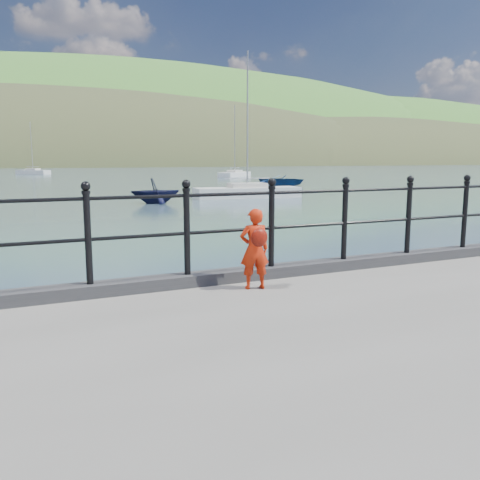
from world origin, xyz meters
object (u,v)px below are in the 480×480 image
launch_navy (155,191)px  sailboat_far (235,175)px  launch_blue (282,180)px  sailboat_near (247,193)px  railing (231,219)px  sailboat_deep (33,172)px  child (255,248)px

launch_navy → sailboat_far: size_ratio=0.27×
launch_blue → sailboat_near: sailboat_near is taller
launch_navy → sailboat_near: sailboat_near is taller
launch_blue → sailboat_near: bearing=-156.1°
railing → sailboat_far: size_ratio=1.75×
sailboat_far → railing: bearing=-155.7°
sailboat_near → sailboat_deep: 64.16m
railing → launch_blue: (22.56, 38.59, -1.32)m
launch_blue → launch_navy: launch_navy is taller
child → sailboat_far: (27.75, 62.51, -1.17)m
launch_blue → sailboat_near: 17.18m
railing → child: 0.59m
launch_blue → launch_navy: (-17.22, -15.40, 0.23)m
sailboat_deep → sailboat_near: bearing=-35.1°
launch_blue → sailboat_near: (-10.41, -13.66, -0.17)m
child → sailboat_far: sailboat_far is taller
sailboat_near → sailboat_far: sailboat_far is taller
child → launch_blue: size_ratio=0.20×
launch_blue → sailboat_far: (5.29, 23.45, -0.16)m
child → launch_blue: bearing=-107.8°
child → sailboat_near: bearing=-103.3°
child → railing: bearing=-65.1°
sailboat_deep → launch_blue: bearing=-21.7°
child → sailboat_far: size_ratio=0.10×
launch_blue → sailboat_deep: (-20.76, 49.66, -0.17)m
sailboat_far → sailboat_deep: sailboat_far is taller
railing → sailboat_near: size_ratio=1.87×
child → launch_blue: (22.45, 39.07, -1.00)m
child → sailboat_deep: (1.69, 88.72, -1.17)m
sailboat_far → launch_navy: bearing=-161.6°
railing → launch_blue: size_ratio=3.70×
railing → child: (0.11, -0.48, -0.31)m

